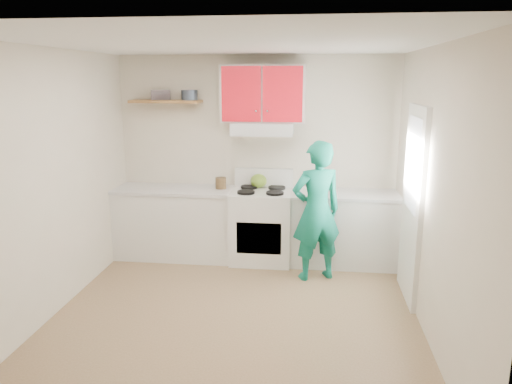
# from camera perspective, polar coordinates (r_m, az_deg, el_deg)

# --- Properties ---
(floor) EXTENTS (3.80, 3.80, 0.00)m
(floor) POSITION_cam_1_polar(r_m,az_deg,el_deg) (4.94, -2.56, -14.53)
(floor) COLOR brown
(floor) RESTS_ON ground
(ceiling) EXTENTS (3.60, 3.80, 0.04)m
(ceiling) POSITION_cam_1_polar(r_m,az_deg,el_deg) (4.38, -2.93, 17.11)
(ceiling) COLOR white
(ceiling) RESTS_ON floor
(back_wall) EXTENTS (3.60, 0.04, 2.60)m
(back_wall) POSITION_cam_1_polar(r_m,az_deg,el_deg) (6.34, 0.10, 4.14)
(back_wall) COLOR beige
(back_wall) RESTS_ON floor
(front_wall) EXTENTS (3.60, 0.04, 2.60)m
(front_wall) POSITION_cam_1_polar(r_m,az_deg,el_deg) (2.71, -9.41, -8.66)
(front_wall) COLOR beige
(front_wall) RESTS_ON floor
(left_wall) EXTENTS (0.04, 3.80, 2.60)m
(left_wall) POSITION_cam_1_polar(r_m,az_deg,el_deg) (5.10, -23.11, 0.83)
(left_wall) COLOR beige
(left_wall) RESTS_ON floor
(right_wall) EXTENTS (0.04, 3.80, 2.60)m
(right_wall) POSITION_cam_1_polar(r_m,az_deg,el_deg) (4.56, 20.20, -0.30)
(right_wall) COLOR beige
(right_wall) RESTS_ON floor
(door) EXTENTS (0.05, 0.85, 2.05)m
(door) POSITION_cam_1_polar(r_m,az_deg,el_deg) (5.28, 18.01, -1.43)
(door) COLOR white
(door) RESTS_ON floor
(door_glass) EXTENTS (0.01, 0.55, 0.95)m
(door_glass) POSITION_cam_1_polar(r_m,az_deg,el_deg) (5.19, 18.05, 3.13)
(door_glass) COLOR white
(door_glass) RESTS_ON door
(counter_left) EXTENTS (1.52, 0.60, 0.90)m
(counter_left) POSITION_cam_1_polar(r_m,az_deg,el_deg) (6.45, -9.46, -3.64)
(counter_left) COLOR silver
(counter_left) RESTS_ON floor
(counter_right) EXTENTS (1.32, 0.60, 0.90)m
(counter_right) POSITION_cam_1_polar(r_m,az_deg,el_deg) (6.21, 10.30, -4.33)
(counter_right) COLOR silver
(counter_right) RESTS_ON floor
(stove) EXTENTS (0.76, 0.65, 0.92)m
(stove) POSITION_cam_1_polar(r_m,az_deg,el_deg) (6.20, 0.66, -4.04)
(stove) COLOR white
(stove) RESTS_ON floor
(range_hood) EXTENTS (0.76, 0.44, 0.15)m
(range_hood) POSITION_cam_1_polar(r_m,az_deg,el_deg) (6.06, 0.80, 7.49)
(range_hood) COLOR silver
(range_hood) RESTS_ON back_wall
(upper_cabinets) EXTENTS (1.02, 0.33, 0.70)m
(upper_cabinets) POSITION_cam_1_polar(r_m,az_deg,el_deg) (6.08, 0.87, 11.53)
(upper_cabinets) COLOR red
(upper_cabinets) RESTS_ON back_wall
(shelf) EXTENTS (0.90, 0.30, 0.04)m
(shelf) POSITION_cam_1_polar(r_m,az_deg,el_deg) (6.35, -10.60, 10.48)
(shelf) COLOR brown
(shelf) RESTS_ON back_wall
(books) EXTENTS (0.28, 0.23, 0.12)m
(books) POSITION_cam_1_polar(r_m,az_deg,el_deg) (6.41, -11.18, 11.19)
(books) COLOR #443C40
(books) RESTS_ON shelf
(tin) EXTENTS (0.21, 0.21, 0.13)m
(tin) POSITION_cam_1_polar(r_m,az_deg,el_deg) (6.26, -7.86, 11.28)
(tin) COLOR #333D4C
(tin) RESTS_ON shelf
(kettle) EXTENTS (0.22, 0.22, 0.18)m
(kettle) POSITION_cam_1_polar(r_m,az_deg,el_deg) (6.25, 0.31, 1.33)
(kettle) COLOR olive
(kettle) RESTS_ON stove
(crock) EXTENTS (0.18, 0.18, 0.17)m
(crock) POSITION_cam_1_polar(r_m,az_deg,el_deg) (6.22, -4.18, 0.97)
(crock) COLOR #4B3820
(crock) RESTS_ON counter_left
(cutting_board) EXTENTS (0.31, 0.25, 0.02)m
(cutting_board) POSITION_cam_1_polar(r_m,az_deg,el_deg) (6.02, 10.02, -0.34)
(cutting_board) COLOR olive
(cutting_board) RESTS_ON counter_right
(silicone_mat) EXTENTS (0.30, 0.25, 0.01)m
(silicone_mat) POSITION_cam_1_polar(r_m,az_deg,el_deg) (6.09, 14.40, -0.48)
(silicone_mat) COLOR #AF1A12
(silicone_mat) RESTS_ON counter_right
(person) EXTENTS (0.70, 0.59, 1.64)m
(person) POSITION_cam_1_polar(r_m,az_deg,el_deg) (5.59, 7.16, -2.26)
(person) COLOR #0C6E59
(person) RESTS_ON floor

